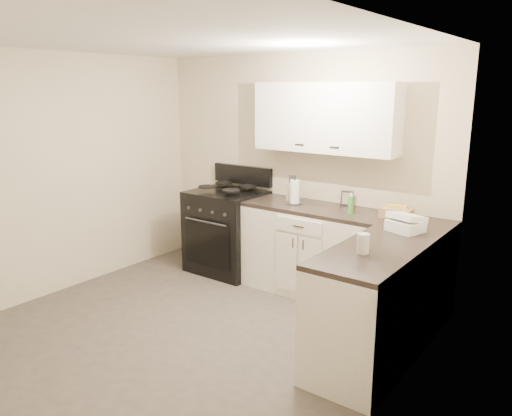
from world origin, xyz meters
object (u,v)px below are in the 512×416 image
Objects in this scene: stove at (228,233)px; knife_block at (292,192)px; paper_towel at (295,192)px; countertop_grill at (405,226)px; wicker_basket at (396,213)px.

stove is 1.00m from knife_block.
countertop_grill is at bearing -13.72° from paper_towel.
paper_towel reaches higher than stove.
countertop_grill is (1.42, -0.42, -0.05)m from knife_block.
countertop_grill reaches higher than wicker_basket.
paper_towel is 1.09m from wicker_basket.
stove is 2.32m from countertop_grill.
paper_towel is 0.96× the size of countertop_grill.
stove is 2.07m from wicker_basket.
paper_towel reaches higher than countertop_grill.
countertop_grill is (1.32, -0.32, -0.08)m from paper_towel.
wicker_basket reaches higher than stove.
stove is at bearing -170.80° from countertop_grill.
stove is at bearing -177.50° from wicker_basket.
paper_towel reaches higher than knife_block.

